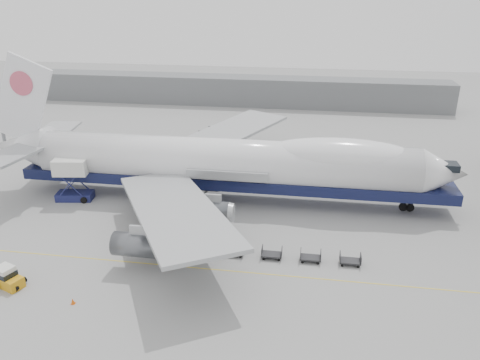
# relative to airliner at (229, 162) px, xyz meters

# --- Properties ---
(ground) EXTENTS (260.00, 260.00, 0.00)m
(ground) POSITION_rel_airliner_xyz_m (-0.64, -12.00, -5.62)
(ground) COLOR gray
(ground) RESTS_ON ground
(apron_line) EXTENTS (60.00, 0.15, 0.01)m
(apron_line) POSITION_rel_airliner_xyz_m (-0.64, -18.00, -5.62)
(apron_line) COLOR gold
(apron_line) RESTS_ON ground
(hangar) EXTENTS (110.00, 8.00, 7.00)m
(hangar) POSITION_rel_airliner_xyz_m (-10.64, 58.00, -2.12)
(hangar) COLOR slate
(hangar) RESTS_ON ground
(airliner) EXTENTS (67.00, 55.30, 19.98)m
(airliner) POSITION_rel_airliner_xyz_m (0.00, 0.00, 0.00)
(airliner) COLOR white
(airliner) RESTS_ON ground
(catering_truck) EXTENTS (5.28, 3.97, 6.10)m
(catering_truck) POSITION_rel_airliner_xyz_m (-21.72, -3.48, -2.18)
(catering_truck) COLOR navy
(catering_truck) RESTS_ON ground
(baggage_tug) EXTENTS (3.35, 2.55, 2.18)m
(baggage_tug) POSITION_rel_airliner_xyz_m (-18.45, -24.13, -4.66)
(baggage_tug) COLOR orange
(baggage_tug) RESTS_ON ground
(traffic_cone) EXTENTS (0.40, 0.40, 0.59)m
(traffic_cone) POSITION_rel_airliner_xyz_m (-10.63, -25.83, -5.34)
(traffic_cone) COLOR #D5520B
(traffic_cone) RESTS_ON ground
(dolly_0) EXTENTS (2.30, 1.35, 1.30)m
(dolly_0) POSITION_rel_airliner_xyz_m (-9.74, -14.72, -5.09)
(dolly_0) COLOR #2D2D30
(dolly_0) RESTS_ON ground
(dolly_1) EXTENTS (2.30, 1.35, 1.30)m
(dolly_1) POSITION_rel_airliner_xyz_m (-5.44, -14.72, -5.09)
(dolly_1) COLOR #2D2D30
(dolly_1) RESTS_ON ground
(dolly_2) EXTENTS (2.30, 1.35, 1.30)m
(dolly_2) POSITION_rel_airliner_xyz_m (-1.15, -14.72, -5.09)
(dolly_2) COLOR #2D2D30
(dolly_2) RESTS_ON ground
(dolly_3) EXTENTS (2.30, 1.35, 1.30)m
(dolly_3) POSITION_rel_airliner_xyz_m (3.14, -14.72, -5.09)
(dolly_3) COLOR #2D2D30
(dolly_3) RESTS_ON ground
(dolly_4) EXTENTS (2.30, 1.35, 1.30)m
(dolly_4) POSITION_rel_airliner_xyz_m (7.44, -14.72, -5.09)
(dolly_4) COLOR #2D2D30
(dolly_4) RESTS_ON ground
(dolly_5) EXTENTS (2.30, 1.35, 1.30)m
(dolly_5) POSITION_rel_airliner_xyz_m (11.73, -14.72, -5.09)
(dolly_5) COLOR #2D2D30
(dolly_5) RESTS_ON ground
(dolly_6) EXTENTS (2.30, 1.35, 1.30)m
(dolly_6) POSITION_rel_airliner_xyz_m (16.03, -14.72, -5.09)
(dolly_6) COLOR #2D2D30
(dolly_6) RESTS_ON ground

